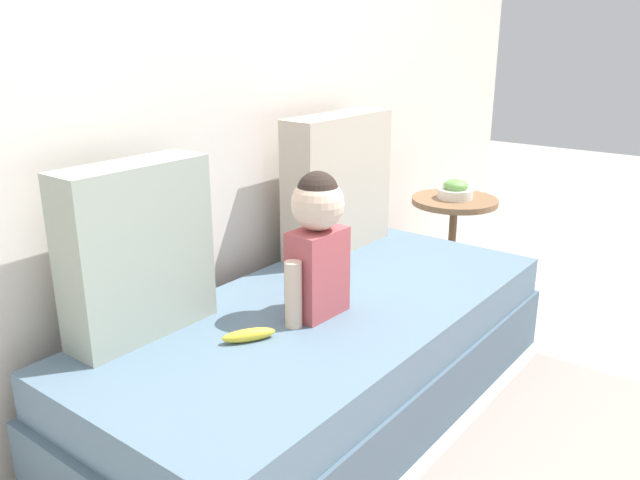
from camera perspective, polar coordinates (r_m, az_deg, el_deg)
ground_plane at (r=2.46m, az=0.55°, el=-14.29°), size 12.00×12.00×0.00m
back_wall at (r=2.46m, az=-10.31°, el=15.01°), size 5.10×0.10×2.39m
couch at (r=2.36m, az=0.57°, el=-10.27°), size 1.90×0.87×0.40m
throw_pillow_left at (r=2.05m, az=-15.94°, el=-0.93°), size 0.48×0.16×0.55m
throw_pillow_right at (r=2.76m, az=1.61°, el=5.07°), size 0.58×0.16×0.59m
toddler at (r=2.10m, az=-0.21°, el=0.06°), size 0.31×0.18×0.49m
banana at (r=2.02m, az=-6.35°, el=-8.39°), size 0.17×0.13×0.04m
side_table at (r=3.39m, az=11.78°, el=1.84°), size 0.44×0.44×0.50m
fruit_bowl at (r=3.35m, az=11.95°, el=4.33°), size 0.18×0.18×0.10m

